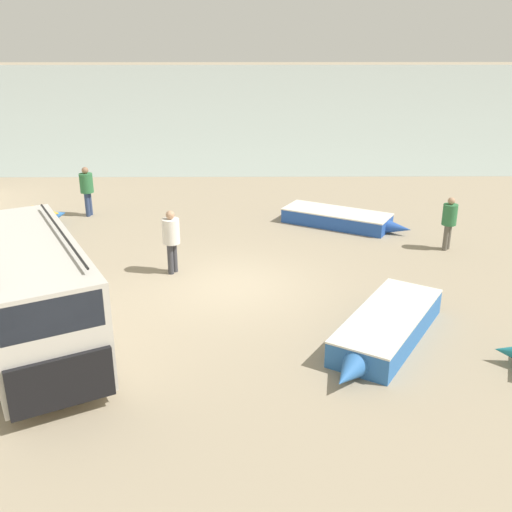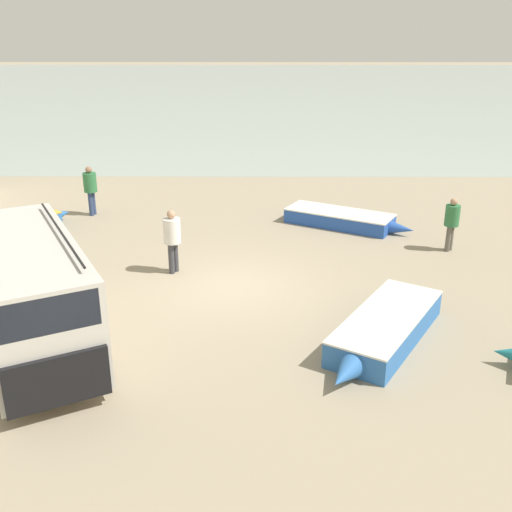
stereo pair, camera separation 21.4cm
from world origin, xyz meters
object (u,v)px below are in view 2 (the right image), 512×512
fisherman_0 (452,220)px  fisherman_1 (172,236)px  fishing_rowboat_1 (5,229)px  fishing_rowboat_2 (384,330)px  fisherman_2 (90,186)px  fishing_rowboat_0 (343,219)px  parked_van (30,292)px

fisherman_0 → fisherman_1: bearing=-123.0°
fishing_rowboat_1 → fishing_rowboat_2: bearing=-84.6°
fisherman_2 → fisherman_0: bearing=-3.1°
fishing_rowboat_1 → fisherman_2: (2.13, 2.49, 0.75)m
fishing_rowboat_0 → fisherman_2: 8.90m
fishing_rowboat_1 → fisherman_1: bearing=-78.9°
fisherman_1 → fisherman_2: fisherman_1 is taller
parked_van → fishing_rowboat_2: 7.39m
fishing_rowboat_0 → fishing_rowboat_2: fishing_rowboat_2 is taller
fishing_rowboat_1 → fisherman_0: bearing=-57.2°
parked_van → fishing_rowboat_0: size_ratio=1.34×
fishing_rowboat_1 → fisherman_0: 13.86m
parked_van → fisherman_0: size_ratio=3.47×
fisherman_0 → fisherman_1: fisherman_1 is taller
fisherman_1 → fishing_rowboat_1: bearing=-176.6°
fisherman_2 → fishing_rowboat_1: bearing=-116.7°
parked_van → fishing_rowboat_2: parked_van is taller
fishing_rowboat_1 → fisherman_1: 6.45m
fishing_rowboat_2 → fisherman_0: (3.04, 5.60, 0.68)m
fishing_rowboat_0 → fishing_rowboat_1: fishing_rowboat_1 is taller
fisherman_2 → fisherman_1: bearing=-41.9°
fishing_rowboat_2 → fishing_rowboat_0: bearing=-149.4°
parked_van → fishing_rowboat_1: bearing=178.3°
fishing_rowboat_1 → fishing_rowboat_2: (10.77, -6.67, -0.00)m
fisherman_2 → parked_van: bearing=-68.3°
parked_van → fishing_rowboat_1: parked_van is taller
fisherman_0 → fisherman_2: 12.21m
parked_van → fishing_rowboat_2: bearing=64.9°
fishing_rowboat_1 → parked_van: bearing=-116.6°
fishing_rowboat_0 → fisherman_0: 3.79m
fisherman_0 → fisherman_1: 8.24m
parked_van → fisherman_2: 9.61m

